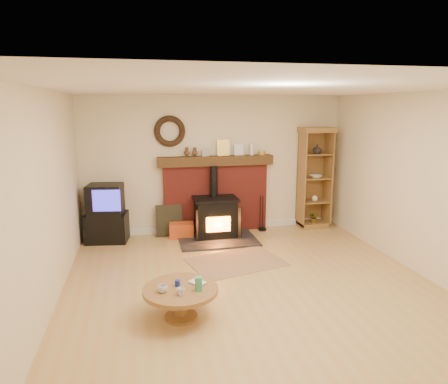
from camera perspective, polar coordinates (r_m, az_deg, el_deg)
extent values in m
plane|color=tan|center=(5.47, 4.34, -13.82)|extent=(5.50, 5.50, 0.00)
cube|color=beige|center=(7.68, -1.31, 3.93)|extent=(5.00, 0.02, 2.60)
cube|color=beige|center=(2.66, 22.20, -13.00)|extent=(5.00, 0.02, 2.60)
cube|color=beige|center=(4.96, -24.34, -1.68)|extent=(0.02, 5.50, 2.60)
cube|color=beige|center=(6.23, 27.19, 0.68)|extent=(0.02, 5.50, 2.60)
cube|color=white|center=(4.93, 4.83, 14.51)|extent=(5.00, 5.50, 0.02)
cube|color=white|center=(7.93, -1.24, -5.00)|extent=(5.00, 0.04, 0.12)
torus|color=black|center=(7.44, -7.76, 8.59)|extent=(0.57, 0.11, 0.57)
cube|color=maroon|center=(7.72, -1.18, -0.93)|extent=(2.00, 0.15, 1.30)
cube|color=#382412|center=(7.56, -1.16, 4.49)|extent=(2.20, 0.22, 0.18)
cube|color=#999999|center=(7.51, -2.68, 5.66)|extent=(0.13, 0.05, 0.14)
cube|color=gold|center=(7.59, -0.09, 6.34)|extent=(0.24, 0.06, 0.30)
cube|color=white|center=(7.66, 2.12, 6.09)|extent=(0.18, 0.05, 0.22)
cylinder|color=white|center=(7.71, 3.97, 6.10)|extent=(0.08, 0.08, 0.22)
cylinder|color=gold|center=(7.77, 5.38, 5.57)|extent=(0.14, 0.14, 0.07)
cube|color=black|center=(7.34, -0.91, -6.79)|extent=(1.40, 1.00, 0.03)
cube|color=black|center=(7.42, -1.22, -3.70)|extent=(0.73, 0.52, 0.68)
cube|color=black|center=(7.33, -1.24, -1.00)|extent=(0.81, 0.58, 0.04)
cylinder|color=black|center=(7.42, -1.47, 1.52)|extent=(0.14, 0.14, 0.56)
cube|color=orange|center=(7.18, -0.81, -4.64)|extent=(0.44, 0.02, 0.27)
cube|color=black|center=(7.18, -3.54, -4.50)|extent=(0.17, 0.23, 0.54)
cube|color=black|center=(7.30, 1.68, -4.19)|extent=(0.17, 0.23, 0.54)
cube|color=brown|center=(6.36, 1.73, -9.93)|extent=(1.60, 1.28, 0.01)
cube|color=black|center=(7.52, -16.35, -4.85)|extent=(0.78, 0.60, 0.52)
cube|color=black|center=(7.39, -16.59, -0.96)|extent=(0.66, 0.58, 0.52)
cube|color=#3029D5|center=(7.13, -16.45, -1.19)|extent=(0.47, 0.09, 0.38)
cube|color=brown|center=(8.34, 12.52, -4.51)|extent=(0.58, 0.42, 0.10)
cube|color=brown|center=(8.31, 12.23, 2.01)|extent=(0.58, 0.02, 1.85)
cube|color=brown|center=(8.01, 10.98, 1.71)|extent=(0.02, 0.42, 1.85)
cube|color=brown|center=(8.25, 14.59, 1.83)|extent=(0.02, 0.42, 1.85)
cube|color=brown|center=(8.01, 13.14, 8.65)|extent=(0.64, 0.46, 0.10)
cube|color=brown|center=(8.22, 12.67, -1.30)|extent=(0.54, 0.38, 0.02)
cube|color=brown|center=(8.12, 12.82, 1.97)|extent=(0.54, 0.38, 0.02)
cube|color=brown|center=(8.05, 12.98, 5.31)|extent=(0.54, 0.38, 0.02)
imported|color=white|center=(8.00, 13.16, 5.99)|extent=(0.17, 0.17, 0.18)
imported|color=white|center=(8.07, 12.98, 2.18)|extent=(0.23, 0.23, 0.06)
sphere|color=white|center=(8.16, 12.83, -0.90)|extent=(0.12, 0.12, 0.12)
imported|color=#3F986E|center=(8.25, 12.71, -3.53)|extent=(0.20, 0.17, 0.22)
cube|color=orange|center=(7.50, -6.08, -5.45)|extent=(0.47, 0.32, 0.28)
cube|color=black|center=(7.58, -7.83, -4.06)|extent=(0.50, 0.13, 0.59)
cylinder|color=black|center=(7.94, 5.50, -5.33)|extent=(0.16, 0.16, 0.04)
cylinder|color=black|center=(7.83, 5.20, -3.05)|extent=(0.02, 0.02, 0.70)
cylinder|color=black|center=(7.85, 5.55, -3.03)|extent=(0.02, 0.02, 0.70)
cylinder|color=brown|center=(4.86, -6.14, -17.23)|extent=(0.38, 0.38, 0.03)
cylinder|color=brown|center=(4.78, -6.18, -15.59)|extent=(0.14, 0.14, 0.29)
cylinder|color=brown|center=(4.70, -6.23, -13.73)|extent=(0.86, 0.86, 0.05)
imported|color=white|center=(4.60, -8.76, -13.50)|extent=(0.11, 0.11, 0.08)
imported|color=white|center=(4.52, -6.18, -13.96)|extent=(0.09, 0.09, 0.08)
imported|color=#4C331E|center=(4.74, -4.45, -13.01)|extent=(0.14, 0.19, 0.02)
cylinder|color=navy|center=(4.73, -6.66, -12.81)|extent=(0.06, 0.06, 0.07)
cube|color=#3F986E|center=(4.58, -3.68, -12.95)|extent=(0.07, 0.07, 0.16)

